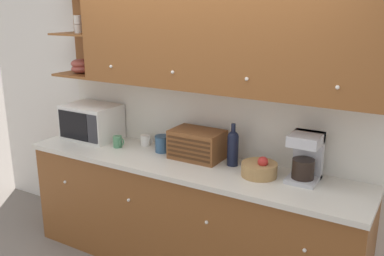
% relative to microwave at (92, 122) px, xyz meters
% --- Properties ---
extents(ground_plane, '(24.00, 24.00, 0.00)m').
position_rel_microwave_xyz_m(ground_plane, '(1.07, 0.21, -1.10)').
color(ground_plane, slate).
extents(wall_back, '(5.22, 0.06, 2.60)m').
position_rel_microwave_xyz_m(wall_back, '(1.07, 0.24, 0.20)').
color(wall_back, silver).
rests_on(wall_back, ground_plane).
extents(counter_unit, '(2.84, 0.62, 0.94)m').
position_rel_microwave_xyz_m(counter_unit, '(1.07, -0.09, -0.63)').
color(counter_unit, brown).
rests_on(counter_unit, ground_plane).
extents(backsplash_panel, '(2.82, 0.01, 0.57)m').
position_rel_microwave_xyz_m(backsplash_panel, '(1.07, 0.20, 0.13)').
color(backsplash_panel, silver).
rests_on(backsplash_panel, counter_unit).
extents(upper_cabinets, '(2.82, 0.35, 0.78)m').
position_rel_microwave_xyz_m(upper_cabinets, '(1.24, 0.04, 0.80)').
color(upper_cabinets, brown).
rests_on(upper_cabinets, backsplash_panel).
extents(microwave, '(0.49, 0.37, 0.32)m').
position_rel_microwave_xyz_m(microwave, '(0.00, 0.00, 0.00)').
color(microwave, silver).
rests_on(microwave, counter_unit).
extents(mug, '(0.09, 0.08, 0.10)m').
position_rel_microwave_xyz_m(mug, '(0.37, -0.08, -0.11)').
color(mug, '#4C845B').
rests_on(mug, counter_unit).
extents(mug_blue_second, '(0.10, 0.09, 0.09)m').
position_rel_microwave_xyz_m(mug_blue_second, '(0.55, 0.08, -0.11)').
color(mug_blue_second, silver).
rests_on(mug_blue_second, counter_unit).
extents(storage_canister, '(0.12, 0.12, 0.14)m').
position_rel_microwave_xyz_m(storage_canister, '(0.77, 0.02, -0.09)').
color(storage_canister, '#33567A').
rests_on(storage_canister, counter_unit).
extents(bread_box, '(0.42, 0.28, 0.23)m').
position_rel_microwave_xyz_m(bread_box, '(1.10, 0.03, -0.04)').
color(bread_box, brown).
rests_on(bread_box, counter_unit).
extents(wine_bottle, '(0.09, 0.09, 0.34)m').
position_rel_microwave_xyz_m(wine_bottle, '(1.42, 0.04, -0.01)').
color(wine_bottle, black).
rests_on(wine_bottle, counter_unit).
extents(fruit_basket, '(0.26, 0.26, 0.16)m').
position_rel_microwave_xyz_m(fruit_basket, '(1.68, -0.06, -0.11)').
color(fruit_basket, '#A87F4C').
rests_on(fruit_basket, counter_unit).
extents(coffee_maker, '(0.21, 0.24, 0.35)m').
position_rel_microwave_xyz_m(coffee_maker, '(1.98, 0.03, 0.02)').
color(coffee_maker, '#B7B7BC').
rests_on(coffee_maker, counter_unit).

